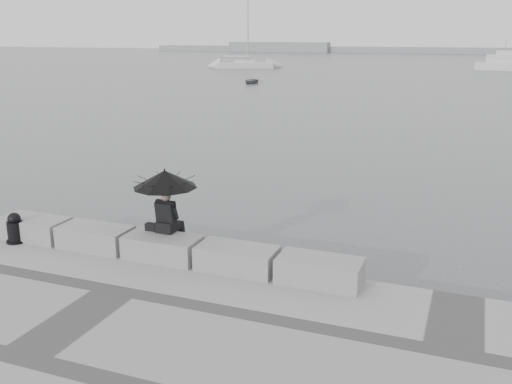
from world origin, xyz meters
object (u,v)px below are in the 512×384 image
at_px(seated_person, 165,185).
at_px(dinghy, 251,81).
at_px(sailboat_left, 245,65).
at_px(motor_cruiser, 511,64).
at_px(mooring_bollard, 15,230).

relative_size(seated_person, dinghy, 0.48).
relative_size(sailboat_left, motor_cruiser, 1.33).
xyz_separation_m(seated_person, motor_cruiser, (9.84, 81.54, -1.15)).
bearing_deg(dinghy, motor_cruiser, 51.56).
relative_size(seated_person, mooring_bollard, 1.96).
bearing_deg(seated_person, dinghy, 111.55).
bearing_deg(sailboat_left, seated_person, -96.00).
height_order(mooring_bollard, sailboat_left, sailboat_left).
height_order(mooring_bollard, motor_cruiser, motor_cruiser).
distance_m(mooring_bollard, sailboat_left, 77.96).
xyz_separation_m(seated_person, mooring_bollard, (-3.56, -0.64, -1.24)).
xyz_separation_m(motor_cruiser, dinghy, (-26.72, -34.20, -0.65)).
distance_m(seated_person, mooring_bollard, 3.83).
distance_m(mooring_bollard, motor_cruiser, 83.26).
distance_m(sailboat_left, dinghy, 28.35).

